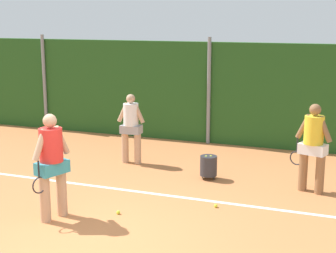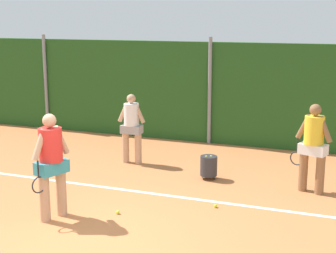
{
  "view_description": "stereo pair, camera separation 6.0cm",
  "coord_description": "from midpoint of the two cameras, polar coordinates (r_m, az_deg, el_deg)",
  "views": [
    {
      "loc": [
        3.75,
        -6.33,
        3.36
      ],
      "look_at": [
        0.3,
        2.77,
        1.26
      ],
      "focal_mm": 54.52,
      "sensor_mm": 36.0,
      "label": 1
    },
    {
      "loc": [
        3.8,
        -6.31,
        3.36
      ],
      "look_at": [
        0.3,
        2.77,
        1.26
      ],
      "focal_mm": 54.52,
      "sensor_mm": 36.0,
      "label": 2
    }
  ],
  "objects": [
    {
      "name": "player_foreground_near",
      "position": [
        8.72,
        -12.74,
        -3.75
      ],
      "size": [
        0.46,
        0.81,
        1.81
      ],
      "rotation": [
        0.0,
        0.0,
        4.39
      ],
      "color": "tan",
      "rests_on": "ground_plane"
    },
    {
      "name": "fence_post_left",
      "position": [
        15.81,
        -13.4,
        4.81
      ],
      "size": [
        0.1,
        0.1,
        2.85
      ],
      "primitive_type": "cylinder",
      "color": "gray",
      "rests_on": "ground_plane"
    },
    {
      "name": "player_backcourt_far",
      "position": [
        11.82,
        -3.95,
        0.2
      ],
      "size": [
        0.68,
        0.35,
        1.63
      ],
      "rotation": [
        0.0,
        0.0,
        0.03
      ],
      "color": "tan",
      "rests_on": "ground_plane"
    },
    {
      "name": "player_midcourt",
      "position": [
        10.18,
        16.08,
        -1.85
      ],
      "size": [
        0.8,
        0.44,
        1.75
      ],
      "rotation": [
        0.0,
        0.0,
        2.84
      ],
      "color": "#8C603D",
      "rests_on": "ground_plane"
    },
    {
      "name": "hedge_fence_backdrop",
      "position": [
        13.78,
        5.0,
        3.76
      ],
      "size": [
        17.79,
        0.25,
        2.71
      ],
      "primitive_type": "cube",
      "color": "#23511E",
      "rests_on": "ground_plane"
    },
    {
      "name": "tennis_ball_0",
      "position": [
        9.03,
        -5.45,
        -9.52
      ],
      "size": [
        0.07,
        0.07,
        0.07
      ],
      "primitive_type": "sphere",
      "color": "#CCDB33",
      "rests_on": "ground_plane"
    },
    {
      "name": "fence_post_center",
      "position": [
        13.6,
        4.8,
        3.95
      ],
      "size": [
        0.1,
        0.1,
        2.85
      ],
      "primitive_type": "cylinder",
      "color": "gray",
      "rests_on": "ground_plane"
    },
    {
      "name": "court_baseline_paint",
      "position": [
        10.03,
        -2.3,
        -7.4
      ],
      "size": [
        13.0,
        0.1,
        0.01
      ],
      "primitive_type": "cube",
      "color": "white",
      "rests_on": "ground_plane"
    },
    {
      "name": "tennis_ball_1",
      "position": [
        15.38,
        -13.72,
        -0.68
      ],
      "size": [
        0.07,
        0.07,
        0.07
      ],
      "primitive_type": "sphere",
      "color": "#CCDB33",
      "rests_on": "ground_plane"
    },
    {
      "name": "tennis_ball_5",
      "position": [
        9.31,
        5.51,
        -8.82
      ],
      "size": [
        0.07,
        0.07,
        0.07
      ],
      "primitive_type": "sphere",
      "color": "#CCDB33",
      "rests_on": "ground_plane"
    },
    {
      "name": "tennis_ball_3",
      "position": [
        11.67,
        -14.2,
        -4.78
      ],
      "size": [
        0.07,
        0.07,
        0.07
      ],
      "primitive_type": "sphere",
      "color": "#CCDB33",
      "rests_on": "ground_plane"
    },
    {
      "name": "ground_plane",
      "position": [
        9.73,
        -3.12,
        -8.05
      ],
      "size": [
        27.37,
        27.37,
        0.0
      ],
      "primitive_type": "plane",
      "color": "#C67542"
    },
    {
      "name": "ball_hopper",
      "position": [
        10.8,
        4.73,
        -4.39
      ],
      "size": [
        0.36,
        0.36,
        0.51
      ],
      "color": "#2D2D33",
      "rests_on": "ground_plane"
    }
  ]
}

